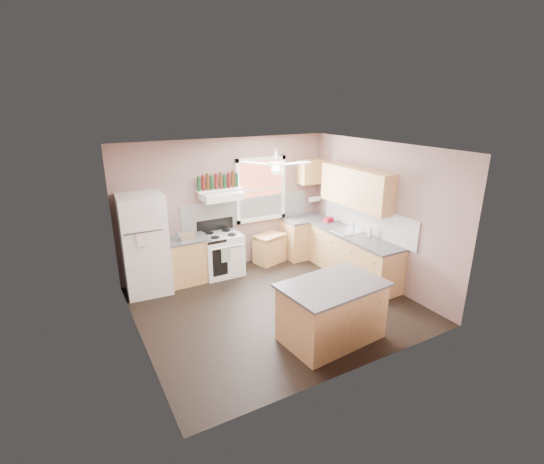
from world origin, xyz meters
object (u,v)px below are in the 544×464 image
island (331,312)px  cart (270,248)px  toaster (186,236)px  refrigerator (145,244)px  stove (221,254)px

island → cart: bearing=73.7°
toaster → cart: (1.88, 0.18, -0.67)m
cart → toaster: bearing=169.8°
refrigerator → toaster: bearing=-2.5°
toaster → cart: toaster is taller
stove → refrigerator: bearing=-178.4°
cart → island: (-0.60, -3.00, 0.11)m
toaster → stove: bearing=0.5°
refrigerator → island: (2.03, -2.91, -0.49)m
cart → island: island is taller
cart → island: bearing=-117.0°
island → stove: bearing=95.7°
stove → cart: stove is taller
refrigerator → stove: 1.56m
refrigerator → stove: size_ratio=2.15×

